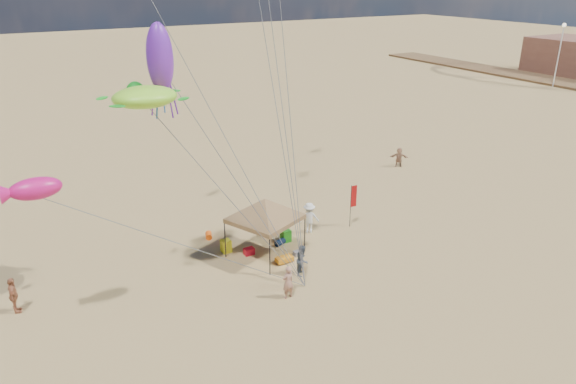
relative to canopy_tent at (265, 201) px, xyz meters
name	(u,v)px	position (x,y,z in m)	size (l,w,h in m)	color
ground	(319,289)	(0.63, -4.34, -3.15)	(280.00, 280.00, 0.00)	tan
canopy_tent	(265,201)	(0.00, 0.00, 0.00)	(5.66, 5.66, 3.79)	black
feather_flag	(353,199)	(6.14, 0.47, -1.35)	(0.41, 0.06, 2.67)	black
cooler_red	(249,251)	(-0.79, 0.42, -2.96)	(0.54, 0.38, 0.38)	red
cooler_blue	(284,219)	(2.87, 2.99, -2.96)	(0.54, 0.38, 0.38)	navy
bag_navy	(280,242)	(1.20, 0.52, -2.97)	(0.36, 0.36, 0.60)	#0B1A33
bag_orange	(209,235)	(-1.94, 3.32, -2.97)	(0.36, 0.36, 0.60)	#FF570E
chair_green	(286,236)	(1.72, 0.79, -2.80)	(0.50, 0.50, 0.70)	#24991B
chair_yellow	(226,246)	(-1.74, 1.33, -2.80)	(0.50, 0.50, 0.70)	#FFF81C
crate_grey	(297,254)	(1.37, -1.01, -3.01)	(0.34, 0.30, 0.28)	slate
beach_cart	(284,259)	(0.43, -1.29, -2.95)	(0.90, 0.50, 0.24)	orange
person_near_a	(288,282)	(-1.07, -4.24, -2.32)	(0.61, 0.40, 1.67)	tan
person_near_b	(302,260)	(0.64, -2.76, -2.35)	(0.78, 0.61, 1.61)	#3D4853
person_near_c	(309,218)	(3.46, 1.07, -2.22)	(1.20, 0.69, 1.86)	white
person_far_a	(14,296)	(-12.21, 0.90, -2.28)	(1.02, 0.43, 1.74)	#AC6642
person_far_c	(399,157)	(15.81, 7.33, -2.37)	(1.45, 0.46, 1.56)	tan
lamp_north	(561,45)	(55.63, 21.66, 2.36)	(0.50, 0.50, 8.25)	silver
turtle_kite	(145,97)	(-5.94, -0.87, 6.27)	(2.69, 2.15, 0.90)	#9EF730
fish_kite	(36,189)	(-10.66, -1.75, 3.46)	(1.93, 0.96, 0.86)	#D2146F
squid_kite	(160,58)	(-4.89, 0.00, 7.67)	(1.14, 1.14, 2.96)	purple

